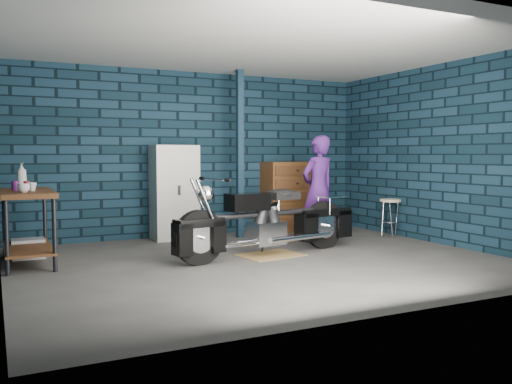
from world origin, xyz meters
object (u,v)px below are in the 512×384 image
(motorcycle, at_px, (270,216))
(storage_bin, at_px, (28,249))
(person, at_px, (318,189))
(tool_chest, at_px, (290,197))
(workbench, at_px, (28,227))
(shop_stool, at_px, (390,218))
(locker, at_px, (174,192))

(motorcycle, bearing_deg, storage_bin, 148.30)
(person, height_order, tool_chest, person)
(workbench, distance_m, person, 4.12)
(person, bearing_deg, storage_bin, -18.73)
(storage_bin, bearing_deg, tool_chest, 9.21)
(person, bearing_deg, tool_chest, -110.78)
(workbench, relative_size, tool_chest, 1.15)
(workbench, bearing_deg, tool_chest, 14.11)
(workbench, relative_size, person, 0.86)
(storage_bin, bearing_deg, shop_stool, -6.45)
(workbench, xyz_separation_m, storage_bin, (0.02, 0.39, -0.33))
(storage_bin, bearing_deg, locker, 17.61)
(tool_chest, relative_size, shop_stool, 1.97)
(workbench, distance_m, locker, 2.49)
(storage_bin, bearing_deg, workbench, -92.95)
(tool_chest, bearing_deg, motorcycle, -125.98)
(motorcycle, height_order, person, person)
(workbench, height_order, motorcycle, motorcycle)
(person, distance_m, locker, 2.27)
(workbench, bearing_deg, person, -2.57)
(locker, bearing_deg, shop_stool, -22.02)
(workbench, bearing_deg, motorcycle, -15.34)
(motorcycle, bearing_deg, workbench, 155.21)
(storage_bin, distance_m, locker, 2.39)
(storage_bin, relative_size, locker, 0.27)
(person, relative_size, storage_bin, 4.02)
(motorcycle, height_order, tool_chest, tool_chest)
(motorcycle, xyz_separation_m, storage_bin, (-2.92, 1.20, -0.41))
(locker, height_order, tool_chest, locker)
(motorcycle, xyz_separation_m, tool_chest, (1.37, 1.89, 0.08))
(motorcycle, height_order, shop_stool, motorcycle)
(person, bearing_deg, motorcycle, 17.75)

